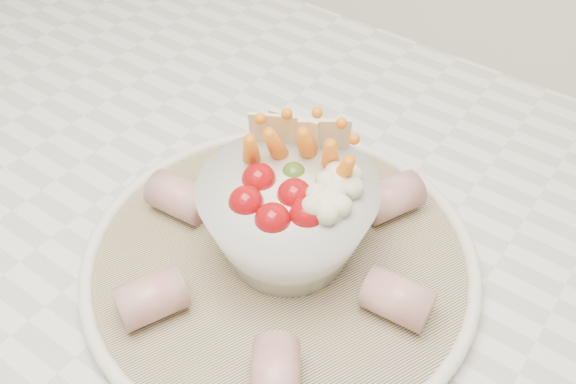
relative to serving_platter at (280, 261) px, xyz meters
The scene contains 3 objects.
serving_platter is the anchor object (origin of this frame).
veggie_bowl 0.05m from the serving_platter, 85.76° to the left, with size 0.15×0.15×0.12m.
cured_meat_rolls 0.02m from the serving_platter, behind, with size 0.27×0.27×0.04m.
Camera 1 is at (0.12, 1.08, 1.36)m, focal length 40.00 mm.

